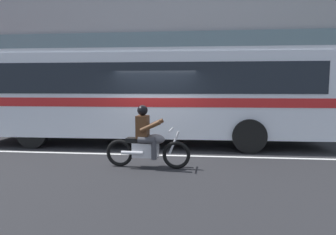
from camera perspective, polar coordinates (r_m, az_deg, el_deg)
The scene contains 7 objects.
ground_plane at distance 9.44m, azimuth -2.38°, elevation -6.39°, with size 60.00×60.00×0.00m, color black.
sidewalk_curb at distance 14.42m, azimuth 0.57°, elevation -1.80°, with size 28.00×3.80×0.15m, color #A39E93.
lane_center_stripe at distance 8.86m, azimuth -2.95°, elevation -7.19°, with size 26.60×0.14×0.01m, color silver.
office_building_facade at distance 17.05m, azimuth 1.36°, elevation 19.64°, with size 28.00×0.89×12.10m.
transit_bus at distance 10.46m, azimuth -3.63°, elevation 5.21°, with size 11.95×2.81×3.22m.
motorcycle_with_rider at distance 7.41m, azimuth -4.08°, elevation -4.64°, with size 2.14×0.64×1.56m.
fire_hydrant at distance 13.40m, azimuth 5.97°, elevation -0.50°, with size 0.22×0.30×0.75m.
Camera 1 is at (1.35, -9.12, 2.01)m, focal length 31.77 mm.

